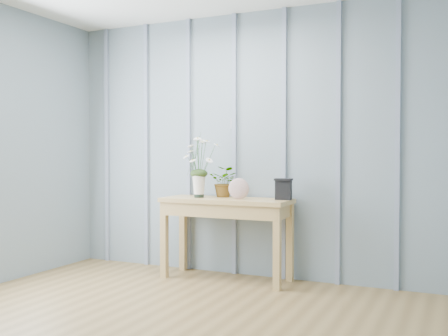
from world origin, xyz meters
The scene contains 6 objects.
room_shell centered at (0.00, 0.92, 1.99)m, with size 4.00×4.50×2.50m.
sideboard centered at (-0.23, 1.99, 0.64)m, with size 1.20×0.45×0.75m.
daisy_vase centered at (-0.49, 1.96, 1.11)m, with size 0.41×0.31×0.58m.
spider_plant centered at (-0.30, 2.11, 0.89)m, with size 0.26×0.23×0.29m, color #1F3513.
felt_disc_vessel centered at (-0.08, 1.94, 0.85)m, with size 0.19×0.05×0.19m, color #844853.
carved_box centered at (0.30, 2.06, 0.85)m, with size 0.17×0.14×0.19m.
Camera 1 is at (1.76, -2.38, 1.16)m, focal length 42.00 mm.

